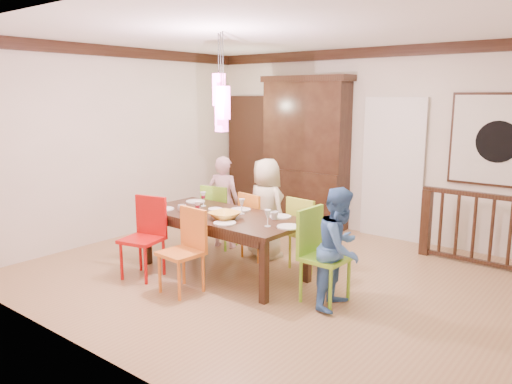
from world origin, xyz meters
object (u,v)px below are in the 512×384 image
Objects in this scene: chair_end_right at (326,250)px; china_hutch at (306,152)px; balustrade at (501,231)px; person_far_left at (224,202)px; chair_far_left at (221,211)px; dining_table at (223,221)px; person_far_mid at (266,208)px; person_end_right at (340,248)px.

chair_end_right is 0.40× the size of china_hutch.
balustrade is 1.53× the size of person_far_left.
person_far_left is at bearing -138.68° from chair_far_left.
dining_table is 3.51m from balustrade.
dining_table is 1.09m from chair_far_left.
balustrade is at bearing -168.41° from chair_far_left.
chair_end_right is 0.74× the size of person_far_mid.
china_hutch reaches higher than chair_far_left.
china_hutch is 1.22× the size of balustrade.
china_hutch is at bearing 33.57° from person_end_right.
china_hutch is at bearing 38.78° from chair_end_right.
balustrade reaches higher than chair_far_left.
person_far_left reaches higher than balustrade.
person_far_left is 0.98× the size of person_far_mid.
china_hutch reaches higher than chair_end_right.
person_far_mid is at bearing -149.84° from balustrade.
person_far_left is 2.50m from person_end_right.
person_end_right is (-1.04, -2.27, 0.14)m from balustrade.
china_hutch reaches higher than person_far_left.
dining_table is 2.15× the size of chair_end_right.
person_far_left reaches higher than chair_far_left.
balustrade is (1.22, 2.25, -0.08)m from chair_end_right.
person_end_right is at bearing -94.71° from chair_end_right.
person_end_right is (2.36, -0.83, -0.03)m from person_far_left.
chair_far_left is 0.81m from person_far_mid.
dining_table is 1.70× the size of person_end_right.
balustrade reaches higher than dining_table.
chair_end_right is at bearing 144.32° from person_far_left.
chair_end_right is 2.32m from person_far_left.
person_far_mid reaches higher than chair_far_left.
chair_far_left is (-0.75, 0.78, -0.13)m from dining_table.
chair_end_right is 1.63m from person_far_mid.
person_far_left is (-0.24, -1.79, -0.58)m from china_hutch.
dining_table is 1.59× the size of person_far_mid.
dining_table is at bearing 116.07° from person_far_left.
chair_far_left is at bearing 66.23° from person_end_right.
china_hutch reaches higher than person_far_mid.
balustrade is at bearing 41.99° from dining_table.
chair_far_left is 2.33m from chair_end_right.
dining_table is 2.71m from china_hutch.
china_hutch is at bearing 175.23° from balustrade.
balustrade is 1.50× the size of person_far_mid.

